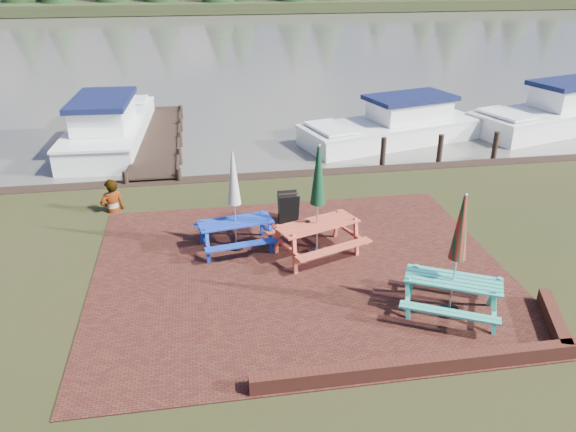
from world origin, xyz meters
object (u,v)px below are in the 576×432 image
Objects in this scene: picnic_table_red at (317,218)px; boat_jetty at (110,128)px; jetty at (159,138)px; boat_far at (555,115)px; boat_near at (394,127)px; picnic_table_teal at (454,274)px; person at (109,180)px; picnic_table_blue at (235,217)px; chalkboard at (288,208)px.

boat_jetty is at bearing 99.73° from picnic_table_red.
jetty is 1.24× the size of boat_far.
picnic_table_red is at bearing 110.62° from boat_far.
boat_far reaches higher than boat_near.
boat_jetty is 1.03× the size of boat_near.
picnic_table_red is 10.41m from jetty.
picnic_table_teal reaches higher than person.
picnic_table_red is 1.11× the size of picnic_table_blue.
person reaches higher than boat_far.
chalkboard is at bearing 138.32° from person.
picnic_table_red is 3.19× the size of chalkboard.
jetty is at bearing 143.88° from picnic_table_teal.
chalkboard is 8.65m from boat_near.
picnic_table_teal is at bearing -63.70° from jetty.
boat_far is 3.98× the size of person.
person is (0.85, -6.77, 0.47)m from boat_jetty.
picnic_table_blue is 0.32× the size of boat_jetty.
picnic_table_blue is 4.12m from person.
person is (-16.76, -5.79, 0.47)m from boat_far.
boat_far is (15.82, -0.52, 0.33)m from jetty.
boat_far is at bearing -102.36° from boat_near.
jetty is (-4.01, 9.57, -0.81)m from picnic_table_red.
jetty is at bearing 113.05° from chalkboard.
chalkboard is at bearing 146.02° from picnic_table_teal.
picnic_table_teal is at bearing 123.56° from boat_far.
picnic_table_blue reaches higher than boat_near.
picnic_table_blue reaches higher than jetty.
boat_far is at bearing 28.90° from chalkboard.
boat_far is at bearing -0.31° from boat_jetty.
picnic_table_blue is 10.26m from boat_jetty.
picnic_table_red reaches higher than chalkboard.
picnic_table_red is 9.95m from boat_near.
person is (-7.03, 5.99, 0.04)m from picnic_table_teal.
boat_far is (12.18, 7.28, 0.01)m from chalkboard.
boat_near is 11.22m from person.
jetty is at bearing -11.28° from boat_jetty.
boat_far is at bearing 78.00° from picnic_table_teal.
picnic_table_red reaches higher than picnic_table_teal.
picnic_table_teal is at bearing -55.46° from boat_jetty.
picnic_table_red is 0.36× the size of boat_far.
picnic_table_teal reaches higher than boat_jetty.
picnic_table_teal reaches higher than boat_far.
boat_jetty reaches higher than chalkboard.
picnic_table_teal is 1.36× the size of person.
picnic_table_teal is at bearing 115.84° from person.
boat_jetty is 6.83m from person.
boat_far is (11.80, 9.05, -0.48)m from picnic_table_red.
person is at bearing 160.05° from chalkboard.
picnic_table_blue is 2.87× the size of chalkboard.
chalkboard is 0.11× the size of boat_jetty.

